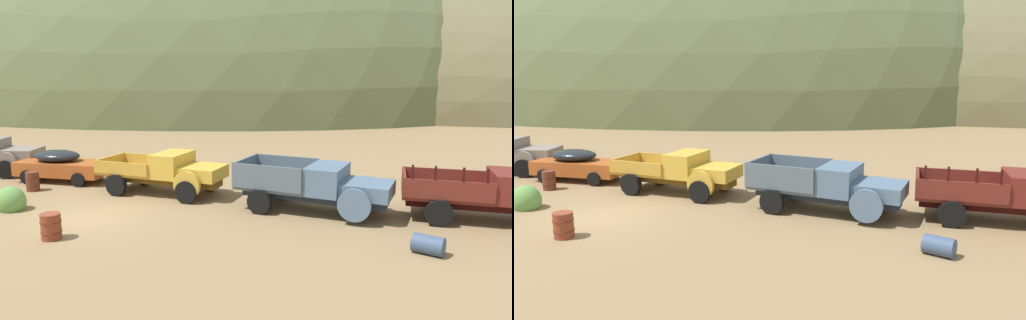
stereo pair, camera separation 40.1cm
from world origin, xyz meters
TOP-DOWN VIEW (x-y plane):
  - ground_plane at (0.00, 0.00)m, footprint 300.00×300.00m
  - hill_center at (-24.39, 55.54)m, footprint 99.12×66.95m
  - hill_far_left at (13.50, 63.25)m, footprint 99.74×56.47m
  - car_oxide_orange at (-4.73, 4.82)m, footprint 4.85×2.21m
  - truck_faded_yellow at (1.43, 4.12)m, footprint 5.82×2.76m
  - truck_chalk_blue at (8.26, 3.30)m, footprint 6.17×3.08m
  - truck_oxblood at (14.84, 3.95)m, footprint 6.37×2.52m
  - oil_drum_spare at (0.21, -2.15)m, footprint 0.68×0.68m
  - oil_drum_by_truck at (-4.96, 2.84)m, footprint 0.61×0.61m
  - oil_drum_foreground at (11.98, 0.02)m, footprint 1.05×0.85m
  - bush_front_right at (11.95, 9.72)m, footprint 0.95×1.06m
  - bush_back_edge at (-7.02, 7.12)m, footprint 0.93×1.07m
  - bush_front_left at (-3.58, 0.09)m, footprint 1.19×1.07m

SIDE VIEW (x-z plane):
  - ground_plane at x=0.00m, z-range 0.00..0.00m
  - hill_center at x=-24.39m, z-range -27.40..27.40m
  - hill_far_left at x=13.50m, z-range -18.55..18.55m
  - bush_back_edge at x=-7.02m, z-range -0.22..0.65m
  - bush_front_right at x=11.95m, z-range -0.22..0.67m
  - bush_front_left at x=-3.58m, z-range -0.33..0.89m
  - oil_drum_foreground at x=11.98m, z-range 0.00..0.59m
  - oil_drum_spare at x=0.21m, z-range 0.00..0.86m
  - oil_drum_by_truck at x=-4.96m, z-range 0.00..0.88m
  - car_oxide_orange at x=-4.73m, z-range 0.03..1.60m
  - truck_faded_yellow at x=1.43m, z-range 0.04..1.93m
  - truck_oxblood at x=14.84m, z-range -0.07..2.09m
  - truck_chalk_blue at x=8.26m, z-range 0.08..1.99m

